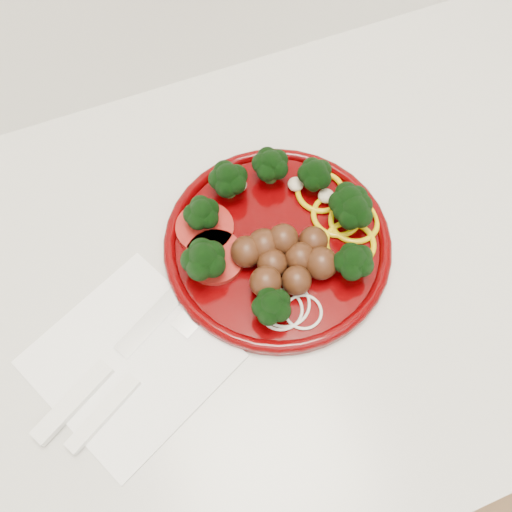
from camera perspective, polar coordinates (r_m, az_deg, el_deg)
name	(u,v)px	position (r m, az deg, el deg)	size (l,w,h in m)	color
counter	(227,387)	(1.06, -2.89, -12.98)	(2.40, 0.60, 0.90)	silver
plate	(280,237)	(0.63, 2.47, 1.92)	(0.26, 0.26, 0.06)	#460102
napkin	(130,359)	(0.61, -12.45, -10.05)	(0.17, 0.17, 0.00)	white
knife	(103,371)	(0.61, -15.07, -11.02)	(0.22, 0.13, 0.01)	silver
fork	(122,393)	(0.60, -13.26, -13.22)	(0.20, 0.12, 0.01)	white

